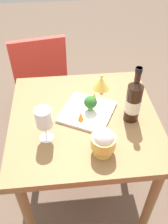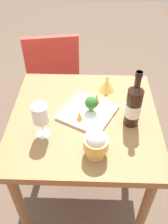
{
  "view_description": "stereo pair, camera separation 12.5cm",
  "coord_description": "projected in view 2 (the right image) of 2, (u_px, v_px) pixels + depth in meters",
  "views": [
    {
      "loc": [
        -0.92,
        0.09,
        1.61
      ],
      "look_at": [
        0.0,
        0.0,
        0.77
      ],
      "focal_mm": 39.34,
      "sensor_mm": 36.0,
      "label": 1
    },
    {
      "loc": [
        -0.92,
        -0.03,
        1.61
      ],
      "look_at": [
        0.0,
        0.0,
        0.77
      ],
      "focal_mm": 39.34,
      "sensor_mm": 36.0,
      "label": 2
    }
  ],
  "objects": [
    {
      "name": "serving_plate",
      "position": [
        88.0,
        112.0,
        1.28
      ],
      "size": [
        0.34,
        0.34,
        0.02
      ],
      "rotation": [
        0.0,
        0.0,
        -0.49
      ],
      "color": "white",
      "rests_on": "dining_table"
    },
    {
      "name": "chair_by_wall",
      "position": [
        53.0,
        70.0,
        1.97
      ],
      "size": [
        0.46,
        0.46,
        0.85
      ],
      "rotation": [
        0.0,
        0.0,
        -1.4
      ],
      "color": "red",
      "rests_on": "ground_plane"
    },
    {
      "name": "carrot_garnish_left",
      "position": [
        80.0,
        116.0,
        1.21
      ],
      "size": [
        0.03,
        0.03,
        0.05
      ],
      "color": "orange",
      "rests_on": "serving_plate"
    },
    {
      "name": "wine_glass",
      "position": [
        40.0,
        115.0,
        1.09
      ],
      "size": [
        0.08,
        0.08,
        0.18
      ],
      "color": "white",
      "rests_on": "dining_table"
    },
    {
      "name": "rice_bowl_lid",
      "position": [
        107.0,
        84.0,
        1.41
      ],
      "size": [
        0.1,
        0.1,
        0.09
      ],
      "color": "gold",
      "rests_on": "dining_table"
    },
    {
      "name": "rice_bowl",
      "position": [
        96.0,
        143.0,
        1.04
      ],
      "size": [
        0.11,
        0.11,
        0.14
      ],
      "color": "gold",
      "rests_on": "dining_table"
    },
    {
      "name": "broccoli_floret",
      "position": [
        91.0,
        103.0,
        1.25
      ],
      "size": [
        0.07,
        0.07,
        0.09
      ],
      "color": "#729E4C",
      "rests_on": "serving_plate"
    },
    {
      "name": "dining_table",
      "position": [
        84.0,
        130.0,
        1.34
      ],
      "size": [
        0.76,
        0.76,
        0.74
      ],
      "color": "olive",
      "rests_on": "ground_plane"
    },
    {
      "name": "carrot_garnish_right",
      "position": [
        97.0,
        99.0,
        1.31
      ],
      "size": [
        0.04,
        0.04,
        0.06
      ],
      "color": "orange",
      "rests_on": "serving_plate"
    },
    {
      "name": "ground_plane",
      "position": [
        84.0,
        190.0,
        1.77
      ],
      "size": [
        8.0,
        8.0,
        0.0
      ],
      "primitive_type": "plane",
      "color": "brown"
    },
    {
      "name": "wine_bottle",
      "position": [
        134.0,
        105.0,
        1.16
      ],
      "size": [
        0.08,
        0.08,
        0.3
      ],
      "color": "black",
      "rests_on": "dining_table"
    }
  ]
}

